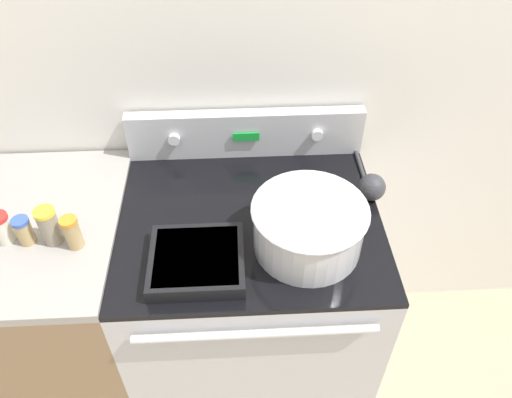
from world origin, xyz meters
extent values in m
cube|color=silver|center=(0.00, 0.73, 1.25)|extent=(8.00, 0.05, 2.50)
cube|color=#BCBCC1|center=(0.00, 0.35, 0.47)|extent=(0.82, 0.70, 0.94)
cube|color=black|center=(0.00, 0.35, 0.95)|extent=(0.82, 0.70, 0.02)
cylinder|color=silver|center=(0.00, -0.02, 0.88)|extent=(0.67, 0.02, 0.02)
cube|color=#BCBCC1|center=(0.00, 0.67, 1.04)|extent=(0.82, 0.05, 0.17)
cylinder|color=white|center=(-0.25, 0.64, 1.05)|extent=(0.04, 0.02, 0.04)
cylinder|color=white|center=(0.25, 0.64, 1.05)|extent=(0.04, 0.02, 0.04)
cube|color=green|center=(0.00, 0.64, 1.05)|extent=(0.09, 0.01, 0.03)
cube|color=#896B4C|center=(-0.65, 0.35, 0.47)|extent=(0.49, 0.70, 0.94)
cube|color=gray|center=(-0.65, 0.35, 0.95)|extent=(0.49, 0.70, 0.03)
cylinder|color=silver|center=(0.16, 0.22, 1.03)|extent=(0.31, 0.31, 0.15)
torus|color=silver|center=(0.16, 0.22, 1.10)|extent=(0.33, 0.33, 0.01)
cylinder|color=beige|center=(0.16, 0.22, 1.09)|extent=(0.29, 0.29, 0.02)
cube|color=black|center=(-0.16, 0.16, 0.98)|extent=(0.27, 0.24, 0.05)
cube|color=beige|center=(-0.16, 0.16, 0.99)|extent=(0.23, 0.21, 0.03)
cylinder|color=#333338|center=(0.39, 0.55, 0.96)|extent=(0.01, 0.26, 0.01)
sphere|color=#333338|center=(0.39, 0.42, 1.00)|extent=(0.09, 0.09, 0.09)
cylinder|color=tan|center=(-0.51, 0.25, 1.01)|extent=(0.05, 0.05, 0.09)
cylinder|color=orange|center=(-0.51, 0.25, 1.07)|extent=(0.05, 0.05, 0.01)
cylinder|color=gray|center=(-0.58, 0.27, 1.02)|extent=(0.06, 0.06, 0.11)
cylinder|color=yellow|center=(-0.58, 0.27, 1.08)|extent=(0.06, 0.06, 0.01)
cylinder|color=tan|center=(-0.66, 0.27, 1.01)|extent=(0.05, 0.05, 0.08)
cylinder|color=#3856B7|center=(-0.66, 0.27, 1.05)|extent=(0.05, 0.05, 0.01)
cylinder|color=beige|center=(-0.72, 0.28, 1.01)|extent=(0.06, 0.06, 0.09)
camera|label=1|loc=(-0.04, -0.75, 2.07)|focal=35.00mm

